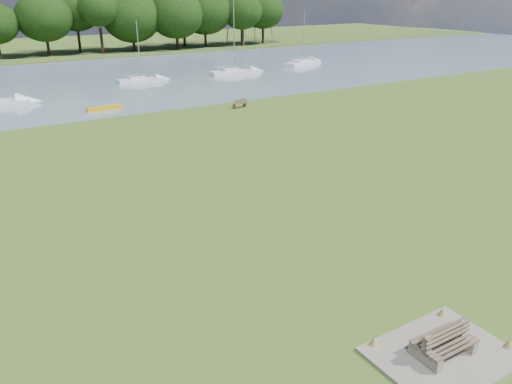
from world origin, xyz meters
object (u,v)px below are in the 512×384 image
bench_pair (444,342)px  riverbank_bench (240,103)px  sailboat_0 (141,79)px  kayak (104,108)px  sailboat_3 (302,62)px  sailboat_2 (234,71)px

bench_pair → riverbank_bench: (12.04, 33.27, -0.07)m
bench_pair → sailboat_0: 52.42m
kayak → sailboat_3: bearing=22.1°
riverbank_bench → kayak: size_ratio=0.47×
riverbank_bench → bench_pair: bearing=-119.1°
sailboat_2 → sailboat_3: bearing=16.0°
kayak → sailboat_3: (33.58, 14.28, 0.31)m
bench_pair → sailboat_2: (21.43, 51.09, 0.00)m
riverbank_bench → kayak: 12.67m
sailboat_2 → sailboat_3: (12.94, 2.30, 0.00)m
sailboat_0 → kayak: bearing=-117.4°
riverbank_bench → sailboat_3: (22.33, 20.12, 0.07)m
riverbank_bench → sailboat_0: 18.69m
kayak → sailboat_0: (8.01, 12.57, 0.24)m
sailboat_2 → sailboat_0: bearing=-176.8°
bench_pair → riverbank_bench: bench_pair is taller
riverbank_bench → sailboat_3: 30.06m
bench_pair → kayak: 39.12m
sailboat_0 → sailboat_2: size_ratio=0.73×
bench_pair → sailboat_0: sailboat_0 is taller
riverbank_bench → sailboat_2: bearing=53.0°
sailboat_3 → sailboat_0: bearing=165.1°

